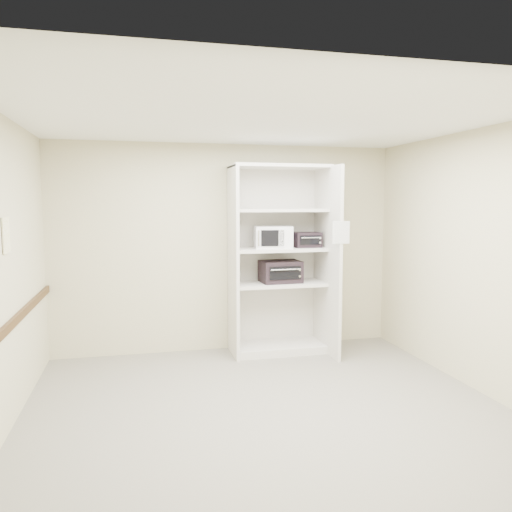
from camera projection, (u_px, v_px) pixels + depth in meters
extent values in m
cube|color=slate|center=(265.00, 407.00, 4.77)|extent=(4.50, 4.00, 0.01)
cube|color=white|center=(266.00, 118.00, 4.49)|extent=(4.50, 4.00, 0.01)
cube|color=beige|center=(227.00, 248.00, 6.56)|extent=(4.50, 0.02, 2.70)
cube|color=beige|center=(358.00, 313.00, 2.70)|extent=(4.50, 0.02, 2.70)
cube|color=beige|center=(1.00, 275.00, 4.11)|extent=(0.02, 4.00, 2.70)
cube|color=beige|center=(476.00, 261.00, 5.15)|extent=(0.02, 4.00, 2.70)
cube|color=silver|center=(233.00, 262.00, 6.28)|extent=(0.04, 0.60, 2.40)
cube|color=silver|center=(327.00, 261.00, 6.41)|extent=(0.04, 0.90, 2.40)
cube|color=silver|center=(273.00, 258.00, 6.71)|extent=(1.24, 0.02, 2.40)
cube|color=silver|center=(278.00, 347.00, 6.56)|extent=(1.16, 0.56, 0.10)
cube|color=silver|center=(279.00, 284.00, 6.47)|extent=(1.16, 0.56, 0.04)
cube|color=silver|center=(279.00, 249.00, 6.42)|extent=(1.16, 0.56, 0.04)
cube|color=silver|center=(279.00, 210.00, 6.36)|extent=(1.16, 0.56, 0.04)
cube|color=silver|center=(279.00, 167.00, 6.31)|extent=(1.24, 0.60, 0.04)
cube|color=white|center=(273.00, 237.00, 6.34)|extent=(0.51, 0.41, 0.28)
cube|color=black|center=(306.00, 240.00, 6.45)|extent=(0.35, 0.27, 0.20)
cube|color=black|center=(280.00, 271.00, 6.44)|extent=(0.52, 0.40, 0.28)
cube|color=white|center=(341.00, 232.00, 5.92)|extent=(0.21, 0.01, 0.26)
cube|color=#351F0C|center=(7.00, 328.00, 4.16)|extent=(0.04, 3.98, 0.08)
cube|color=white|center=(6.00, 235.00, 4.24)|extent=(0.01, 0.22, 0.31)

